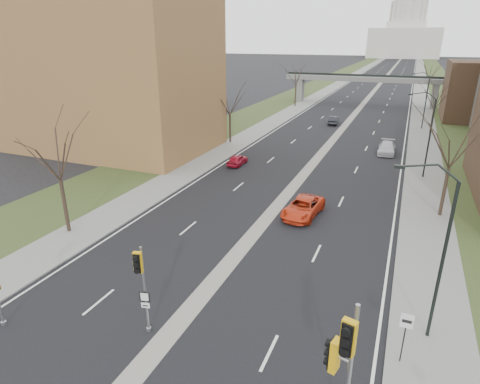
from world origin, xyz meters
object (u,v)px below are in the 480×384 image
Objects in this scene: signal_pole_right at (343,356)px; car_left_near at (237,160)px; speed_limit_sign at (405,329)px; car_right_near at (303,207)px; car_left_far at (334,120)px; signal_pole_median at (141,277)px; car_right_mid at (387,148)px.

signal_pole_right is 34.21m from car_left_near.
car_right_near is (-8.07, 14.09, -1.16)m from speed_limit_sign.
signal_pole_right is 1.40× the size of car_left_far.
car_right_near is at bearing 120.12° from speed_limit_sign.
speed_limit_sign is 54.32m from car_left_far.
signal_pole_median is 55.71m from car_left_far.
car_left_near is 0.72× the size of car_right_mid.
signal_pole_median is 1.14× the size of car_left_far.
car_left_far is 38.99m from car_right_near.
car_left_far is at bearing -101.65° from car_left_near.
signal_pole_right reaches higher than car_right_mid.
signal_pole_right is at bearing -66.58° from car_right_near.
car_right_mid reaches higher than car_left_near.
car_left_far is (5.95, 27.81, 0.08)m from car_left_near.
speed_limit_sign is 0.61× the size of car_left_far.
signal_pole_median reaches higher than car_right_near.
car_right_near is at bearing 121.38° from signal_pole_right.
signal_pole_median reaches higher than car_left_far.
signal_pole_median is at bearing -177.87° from signal_pole_right.
signal_pole_median is 17.48m from car_right_near.
signal_pole_median is 0.96× the size of car_right_mid.
car_left_near is at bearing -143.78° from car_right_mid.
car_left_near is 28.44m from car_left_far.
car_left_near is (-16.48, 29.80, -3.22)m from signal_pole_right.
car_right_mid is (9.57, -15.98, 0.03)m from car_left_far.
speed_limit_sign is at bearing -86.35° from car_right_mid.
signal_pole_right reaches higher than signal_pole_median.
car_left_far is 0.80× the size of car_right_near.
signal_pole_right is at bearing -113.22° from speed_limit_sign.
signal_pole_right is 5.58m from speed_limit_sign.
car_left_near is (-18.57, 25.01, -1.27)m from speed_limit_sign.
car_right_near is 23.29m from car_right_mid.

